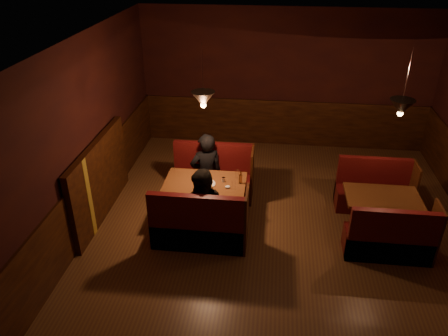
# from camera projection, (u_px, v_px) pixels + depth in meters

# --- Properties ---
(room) EXTENTS (6.02, 7.02, 2.92)m
(room) POSITION_uv_depth(u_px,v_px,m) (265.00, 178.00, 6.22)
(room) COLOR brown
(room) RESTS_ON ground
(main_table) EXTENTS (1.28, 0.78, 0.90)m
(main_table) POSITION_uv_depth(u_px,v_px,m) (206.00, 190.00, 6.94)
(main_table) COLOR #5C2C18
(main_table) RESTS_ON ground
(main_bench_far) EXTENTS (1.41, 0.50, 0.96)m
(main_bench_far) POSITION_uv_depth(u_px,v_px,m) (214.00, 180.00, 7.68)
(main_bench_far) COLOR black
(main_bench_far) RESTS_ON ground
(main_bench_near) EXTENTS (1.41, 0.50, 0.96)m
(main_bench_near) POSITION_uv_depth(u_px,v_px,m) (200.00, 229.00, 6.41)
(main_bench_near) COLOR black
(main_bench_near) RESTS_ON ground
(second_table) EXTENTS (1.11, 0.71, 0.63)m
(second_table) POSITION_uv_depth(u_px,v_px,m) (381.00, 205.00, 6.69)
(second_table) COLOR #5C2C18
(second_table) RESTS_ON ground
(second_bench_far) EXTENTS (1.23, 0.46, 0.88)m
(second_bench_far) POSITION_uv_depth(u_px,v_px,m) (373.00, 193.00, 7.35)
(second_bench_far) COLOR black
(second_bench_far) RESTS_ON ground
(second_bench_near) EXTENTS (1.23, 0.46, 0.88)m
(second_bench_near) POSITION_uv_depth(u_px,v_px,m) (390.00, 241.00, 6.20)
(second_bench_near) COLOR black
(second_bench_near) RESTS_ON ground
(diner_a) EXTENTS (0.66, 0.56, 1.55)m
(diner_a) POSITION_uv_depth(u_px,v_px,m) (206.00, 157.00, 7.42)
(diner_a) COLOR black
(diner_a) RESTS_ON ground
(diner_b) EXTENTS (0.80, 0.65, 1.53)m
(diner_b) POSITION_uv_depth(u_px,v_px,m) (205.00, 197.00, 6.31)
(diner_b) COLOR black
(diner_b) RESTS_ON ground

